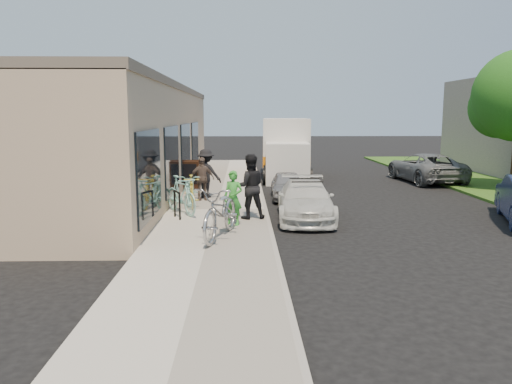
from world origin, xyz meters
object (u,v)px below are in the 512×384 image
object	(u,v)px
sedan_silver	(288,185)
tandem_bike	(221,212)
sedan_white	(305,200)
far_car_gray	(425,168)
cruiser_bike_a	(181,195)
bystander_a	(206,173)
man_standing	(250,187)
moving_truck	(286,151)
cruiser_bike_c	(191,191)
bike_rack	(177,202)
bystander_b	(202,179)
woman_rider	(233,198)
sandwich_board	(191,175)
cruiser_bike_b	(191,189)

from	to	relation	value
sedan_silver	tandem_bike	distance (m)	6.76
sedan_silver	sedan_white	bearing A→B (deg)	-85.01
far_car_gray	cruiser_bike_a	distance (m)	12.98
cruiser_bike_a	bystander_a	distance (m)	2.96
man_standing	bystander_a	bearing A→B (deg)	-76.73
moving_truck	cruiser_bike_c	size ratio (longest dim) A/B	3.56
bike_rack	sedan_white	size ratio (longest dim) A/B	0.20
sedan_silver	bystander_a	world-z (taller)	bystander_a
moving_truck	bystander_b	size ratio (longest dim) A/B	4.02
bike_rack	cruiser_bike_c	world-z (taller)	cruiser_bike_c
far_car_gray	man_standing	distance (m)	11.98
woman_rider	cruiser_bike_c	xyz separation A→B (m)	(-1.38, 2.64, -0.23)
cruiser_bike_a	bystander_b	bearing A→B (deg)	47.08
sandwich_board	woman_rider	world-z (taller)	woman_rider
sedan_silver	man_standing	distance (m)	4.43
bike_rack	moving_truck	world-z (taller)	moving_truck
bike_rack	cruiser_bike_b	distance (m)	2.41
sandwich_board	cruiser_bike_a	world-z (taller)	sandwich_board
cruiser_bike_b	bystander_a	distance (m)	1.31
sandwich_board	bystander_b	bearing A→B (deg)	-71.07
woman_rider	sedan_silver	bearing A→B (deg)	92.26
cruiser_bike_c	sedan_silver	bearing A→B (deg)	28.04
cruiser_bike_a	bystander_b	size ratio (longest dim) A/B	1.26
bike_rack	cruiser_bike_a	distance (m)	0.69
sandwich_board	cruiser_bike_a	xyz separation A→B (m)	(0.21, -4.87, -0.02)
moving_truck	bystander_b	bearing A→B (deg)	-112.19
sedan_white	moving_truck	world-z (taller)	moving_truck
woman_rider	bystander_a	xyz separation A→B (m)	(-1.05, 4.47, 0.13)
man_standing	cruiser_bike_a	bearing A→B (deg)	-29.23
far_car_gray	sandwich_board	bearing A→B (deg)	11.67
man_standing	bystander_b	xyz separation A→B (m)	(-1.61, 3.14, -0.17)
cruiser_bike_a	bystander_a	size ratio (longest dim) A/B	1.08
tandem_bike	cruiser_bike_c	size ratio (longest dim) A/B	1.44
bike_rack	bystander_a	world-z (taller)	bystander_a
moving_truck	bystander_b	xyz separation A→B (m)	(-3.54, -7.49, -0.39)
sedan_white	sedan_silver	size ratio (longest dim) A/B	1.36
bike_rack	bystander_b	size ratio (longest dim) A/B	0.53
bike_rack	tandem_bike	xyz separation A→B (m)	(1.35, -2.31, 0.16)
bystander_a	cruiser_bike_a	bearing A→B (deg)	98.98
woman_rider	bystander_b	bearing A→B (deg)	129.41
sedan_white	man_standing	world-z (taller)	man_standing
man_standing	bystander_b	distance (m)	3.53
moving_truck	cruiser_bike_b	bearing A→B (deg)	-112.11
cruiser_bike_c	tandem_bike	bearing A→B (deg)	-82.00
bike_rack	far_car_gray	size ratio (longest dim) A/B	0.17
tandem_bike	woman_rider	world-z (taller)	woman_rider
sedan_silver	bystander_b	bearing A→B (deg)	-160.08
moving_truck	bystander_b	world-z (taller)	moving_truck
sandwich_board	cruiser_bike_b	distance (m)	3.17
sedan_white	cruiser_bike_a	bearing A→B (deg)	-179.07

